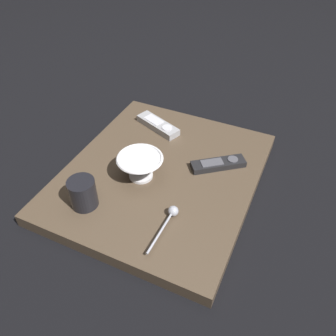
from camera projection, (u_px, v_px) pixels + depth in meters
ground_plane at (161, 181)px, 1.04m from camera, size 6.00×6.00×0.00m
table at (161, 176)px, 1.02m from camera, size 0.63×0.54×0.04m
cereal_bowl at (140, 166)px, 0.97m from camera, size 0.13×0.13×0.07m
coffee_mug at (83, 192)px, 0.89m from camera, size 0.09×0.08×0.08m
teaspoon at (171, 215)px, 0.87m from camera, size 0.16×0.03×0.03m
tv_remote_near at (158, 125)px, 1.17m from camera, size 0.11×0.17×0.03m
tv_remote_far at (218, 164)px, 1.02m from camera, size 0.13×0.16×0.02m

